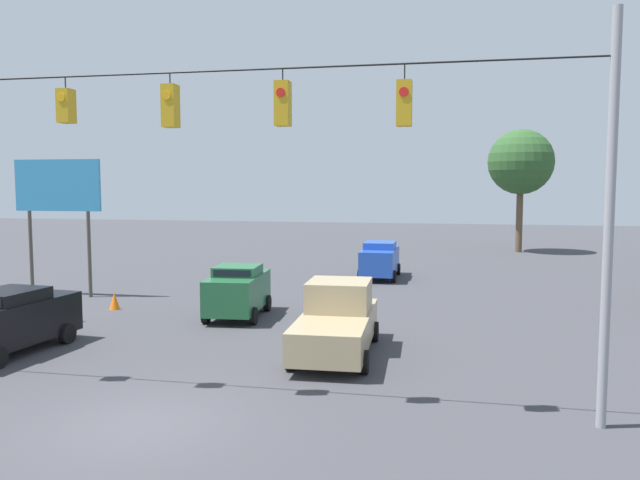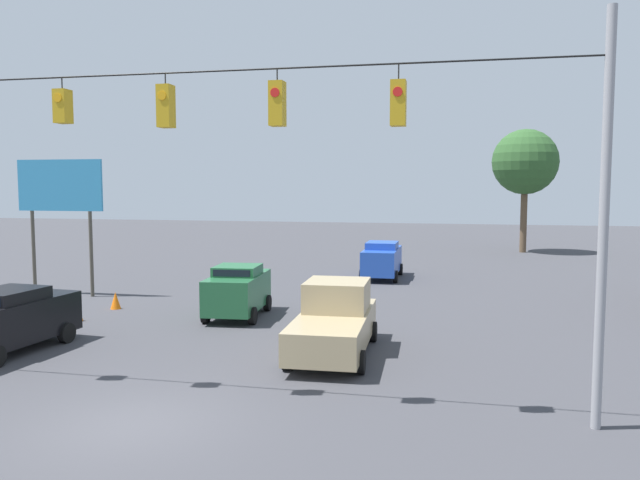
# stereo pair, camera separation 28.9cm
# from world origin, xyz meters

# --- Properties ---
(ground_plane) EXTENTS (140.00, 140.00, 0.00)m
(ground_plane) POSITION_xyz_m (0.00, 0.00, 0.00)
(ground_plane) COLOR #3D3D42
(overhead_signal_span) EXTENTS (19.17, 0.38, 8.55)m
(overhead_signal_span) POSITION_xyz_m (-0.11, -1.89, 5.45)
(overhead_signal_span) COLOR #939399
(overhead_signal_span) RESTS_ON ground_plane
(sedan_blue_oncoming_deep) EXTENTS (1.97, 4.37, 1.96)m
(sedan_blue_oncoming_deep) POSITION_xyz_m (-2.73, -21.67, 1.02)
(sedan_blue_oncoming_deep) COLOR #234CB2
(sedan_blue_oncoming_deep) RESTS_ON ground_plane
(pickup_truck_tan_crossing_near) EXTENTS (2.39, 5.46, 2.12)m
(pickup_truck_tan_crossing_near) POSITION_xyz_m (-3.09, -6.41, 0.98)
(pickup_truck_tan_crossing_near) COLOR tan
(pickup_truck_tan_crossing_near) RESTS_ON ground_plane
(sedan_black_parked_shoulder) EXTENTS (2.27, 4.58, 1.92)m
(sedan_black_parked_shoulder) POSITION_xyz_m (6.50, -4.42, 1.00)
(sedan_black_parked_shoulder) COLOR black
(sedan_black_parked_shoulder) RESTS_ON ground_plane
(sedan_green_withflow_mid) EXTENTS (2.22, 3.94, 1.97)m
(sedan_green_withflow_mid) POSITION_xyz_m (1.50, -10.70, 1.02)
(sedan_green_withflow_mid) COLOR #236038
(sedan_green_withflow_mid) RESTS_ON ground_plane
(traffic_cone_nearest) EXTENTS (0.42, 0.42, 0.69)m
(traffic_cone_nearest) POSITION_xyz_m (6.86, -6.17, 0.35)
(traffic_cone_nearest) COLOR orange
(traffic_cone_nearest) RESTS_ON ground_plane
(traffic_cone_second) EXTENTS (0.42, 0.42, 0.69)m
(traffic_cone_second) POSITION_xyz_m (7.06, -8.70, 0.35)
(traffic_cone_second) COLOR orange
(traffic_cone_second) RESTS_ON ground_plane
(traffic_cone_third) EXTENTS (0.42, 0.42, 0.69)m
(traffic_cone_third) POSITION_xyz_m (6.88, -11.06, 0.35)
(traffic_cone_third) COLOR orange
(traffic_cone_third) RESTS_ON ground_plane
(roadside_billboard) EXTENTS (4.20, 0.16, 6.16)m
(roadside_billboard) POSITION_xyz_m (10.88, -13.40, 4.56)
(roadside_billboard) COLOR #4C473D
(roadside_billboard) RESTS_ON ground_plane
(tree_horizon_left) EXTENTS (4.80, 4.80, 9.10)m
(tree_horizon_left) POSITION_xyz_m (-11.49, -36.79, 6.66)
(tree_horizon_left) COLOR brown
(tree_horizon_left) RESTS_ON ground_plane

